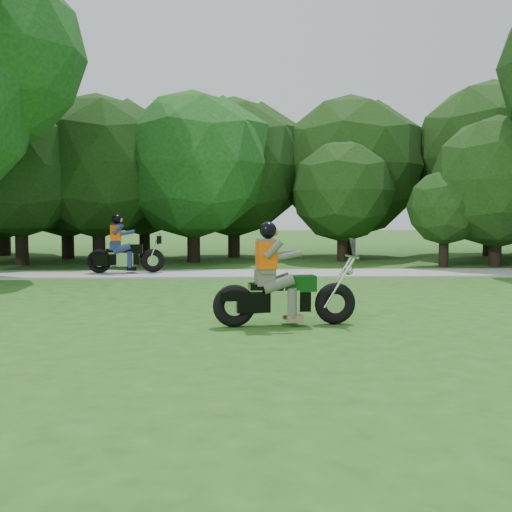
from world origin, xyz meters
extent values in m
plane|color=#245317|center=(0.00, 0.00, 0.00)|extent=(100.00, 100.00, 0.00)
cube|color=#999994|center=(0.00, 8.00, 0.03)|extent=(60.00, 2.20, 0.06)
cylinder|color=black|center=(-11.71, 16.53, 0.90)|extent=(0.52, 0.52, 1.80)
sphere|color=#17320F|center=(-11.71, 16.53, 3.85)|extent=(6.31, 6.31, 6.31)
cylinder|color=black|center=(-5.62, 14.97, 0.84)|extent=(0.43, 0.43, 1.67)
sphere|color=#17320F|center=(-5.62, 14.97, 3.15)|extent=(4.55, 4.55, 4.55)
cylinder|color=black|center=(-2.02, 15.14, 0.90)|extent=(0.48, 0.48, 1.80)
sphere|color=#17320F|center=(-2.02, 15.14, 3.65)|extent=(5.68, 5.68, 5.68)
cylinder|color=black|center=(-8.60, 14.67, 0.90)|extent=(0.48, 0.48, 1.80)
sphere|color=#17320F|center=(-8.60, 14.67, 3.63)|extent=(5.62, 5.62, 5.62)
cylinder|color=black|center=(5.01, 10.31, 0.60)|extent=(0.33, 0.33, 1.19)
sphere|color=#17320F|center=(5.01, 10.31, 2.02)|extent=(2.53, 2.53, 2.53)
cylinder|color=black|center=(8.71, 15.40, 0.90)|extent=(0.53, 0.53, 1.80)
sphere|color=#17320F|center=(8.71, 15.40, 3.97)|extent=(6.69, 6.69, 6.69)
cylinder|color=black|center=(2.74, 15.11, 0.90)|extent=(0.49, 0.49, 1.80)
sphere|color=#17320F|center=(2.74, 15.11, 3.69)|extent=(5.82, 5.82, 5.82)
cylinder|color=black|center=(-9.47, 11.72, 0.90)|extent=(0.44, 0.44, 1.80)
sphere|color=#17320F|center=(-9.47, 11.72, 3.37)|extent=(4.83, 4.83, 4.83)
cylinder|color=black|center=(-6.98, 12.63, 0.90)|extent=(0.46, 0.46, 1.80)
sphere|color=#17320F|center=(-6.98, 12.63, 3.51)|extent=(5.25, 5.25, 5.25)
cylinder|color=black|center=(6.80, 10.36, 0.71)|extent=(0.42, 0.42, 1.42)
sphere|color=#17320F|center=(6.80, 10.36, 2.88)|extent=(4.49, 4.49, 4.49)
cylinder|color=black|center=(2.04, 12.95, 0.69)|extent=(0.39, 0.39, 1.39)
sphere|color=#17320F|center=(2.04, 12.95, 2.65)|extent=(3.87, 3.87, 3.87)
cylinder|color=black|center=(-3.53, 12.65, 0.90)|extent=(0.47, 0.47, 1.80)
sphere|color=#174614|center=(-3.53, 12.65, 3.57)|extent=(5.43, 5.43, 5.43)
torus|color=black|center=(-2.21, -0.53, 0.35)|extent=(0.72, 0.28, 0.71)
torus|color=black|center=(-0.50, -0.34, 0.35)|extent=(0.72, 0.28, 0.71)
cube|color=black|center=(-1.56, -0.46, 0.40)|extent=(1.25, 0.38, 0.32)
cube|color=silver|center=(-1.39, -0.44, 0.40)|extent=(0.52, 0.40, 0.40)
cube|color=black|center=(-1.12, -0.41, 0.71)|extent=(0.56, 0.36, 0.26)
cube|color=black|center=(-1.70, -0.47, 0.67)|extent=(0.56, 0.38, 0.10)
cylinder|color=silver|center=(-0.46, -0.34, 0.71)|extent=(0.55, 0.11, 0.84)
cylinder|color=silver|center=(-0.22, -0.31, 1.14)|extent=(0.11, 0.65, 0.04)
cube|color=#4E5343|center=(-1.70, -0.47, 0.81)|extent=(0.34, 0.42, 0.24)
cube|color=#4E5343|center=(-1.68, -0.47, 1.17)|extent=(0.31, 0.45, 0.57)
cube|color=#FF5705|center=(-1.68, -0.47, 1.19)|extent=(0.34, 0.49, 0.44)
sphere|color=black|center=(-1.65, -0.47, 1.59)|extent=(0.28, 0.28, 0.28)
torus|color=black|center=(-6.09, 8.07, 0.41)|extent=(0.73, 0.27, 0.71)
torus|color=black|center=(-4.53, 8.24, 0.41)|extent=(0.73, 0.27, 0.71)
cube|color=black|center=(-5.49, 8.13, 0.46)|extent=(1.15, 0.36, 0.32)
cube|color=silver|center=(-5.34, 8.15, 0.46)|extent=(0.52, 0.39, 0.40)
cube|color=black|center=(-5.09, 8.18, 0.77)|extent=(0.55, 0.36, 0.26)
cube|color=black|center=(-5.62, 8.12, 0.73)|extent=(0.56, 0.38, 0.10)
cylinder|color=silver|center=(-4.49, 8.24, 0.77)|extent=(0.40, 0.09, 0.91)
cylinder|color=silver|center=(-4.32, 8.26, 1.20)|extent=(0.10, 0.65, 0.04)
cube|color=black|center=(-6.01, 7.86, 0.46)|extent=(0.44, 0.16, 0.34)
cube|color=black|center=(-6.06, 8.30, 0.46)|extent=(0.44, 0.16, 0.34)
cube|color=#1A1F47|center=(-5.62, 8.12, 0.87)|extent=(0.34, 0.41, 0.24)
cube|color=#1A1F47|center=(-5.60, 8.12, 1.23)|extent=(0.31, 0.45, 0.57)
cube|color=#FF5705|center=(-5.60, 8.12, 1.25)|extent=(0.34, 0.49, 0.44)
sphere|color=black|center=(-5.57, 8.13, 1.66)|extent=(0.28, 0.28, 0.28)
camera|label=1|loc=(-2.33, -10.97, 1.93)|focal=45.00mm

